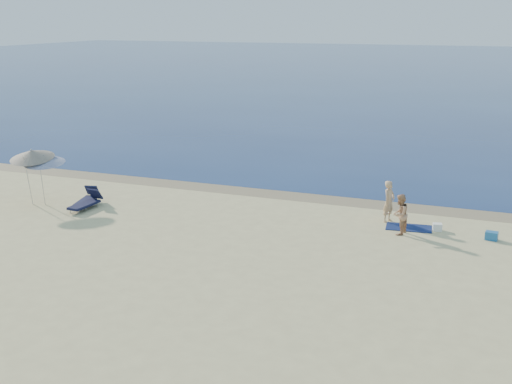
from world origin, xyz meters
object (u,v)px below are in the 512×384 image
person_left (389,202)px  umbrella_near (44,159)px  blue_cooler (492,236)px  person_right (400,214)px

person_left → umbrella_near: umbrella_near is taller
person_left → blue_cooler: size_ratio=3.82×
person_left → blue_cooler: 4.07m
umbrella_near → blue_cooler: bearing=-12.5°
person_left → umbrella_near: bearing=121.5°
umbrella_near → person_left: bearing=-7.8°
umbrella_near → person_right: bearing=-13.3°
person_left → blue_cooler: person_left is taller
person_right → blue_cooler: (3.29, 0.55, -0.62)m
blue_cooler → umbrella_near: 18.51m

